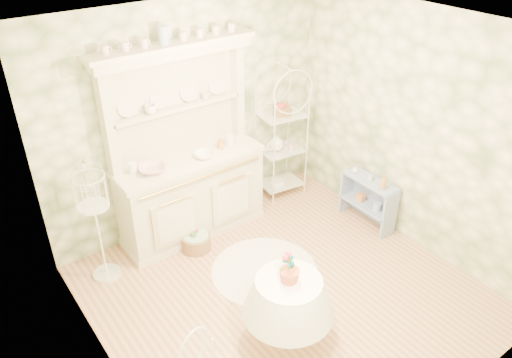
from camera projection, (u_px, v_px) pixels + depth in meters
floor at (284, 293)px, 5.23m from camera, size 3.60×3.60×0.00m
ceiling at (294, 34)px, 3.84m from camera, size 3.60×3.60×0.00m
wall_left at (97, 259)px, 3.62m from camera, size 3.60×3.60×0.00m
wall_right at (416, 132)px, 5.45m from camera, size 3.60×3.60×0.00m
wall_back at (190, 118)px, 5.78m from camera, size 3.60×3.60×0.00m
wall_front at (462, 297)px, 3.29m from camera, size 3.60×3.60×0.00m
kitchen_dresser at (188, 147)px, 5.59m from camera, size 1.87×0.61×2.29m
bakers_rack at (281, 135)px, 6.48m from camera, size 0.59×0.45×1.75m
side_shelf at (368, 201)px, 6.15m from camera, size 0.28×0.73×0.62m
round_table at (288, 309)px, 4.52m from camera, size 0.88×0.88×0.75m
birdcage_stand at (97, 221)px, 5.09m from camera, size 0.35×0.35×1.45m
floor_basket at (196, 241)px, 5.80m from camera, size 0.40×0.40×0.22m
lace_rug at (264, 271)px, 5.51m from camera, size 1.48×1.48×0.01m
bowl_floral at (153, 171)px, 5.38m from camera, size 0.37×0.37×0.07m
bowl_white at (204, 157)px, 5.66m from camera, size 0.22×0.22×0.07m
cup_left at (151, 111)px, 5.29m from camera, size 0.15×0.15×0.10m
cup_right at (206, 97)px, 5.63m from camera, size 0.11×0.11×0.09m
potted_geranium at (289, 267)px, 4.30m from camera, size 0.16×0.12×0.26m
bottle_amber at (383, 184)px, 5.80m from camera, size 0.09×0.09×0.18m
bottle_blue at (371, 178)px, 5.97m from camera, size 0.06×0.06×0.12m
bottle_glass at (355, 170)px, 6.14m from camera, size 0.09×0.09×0.09m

